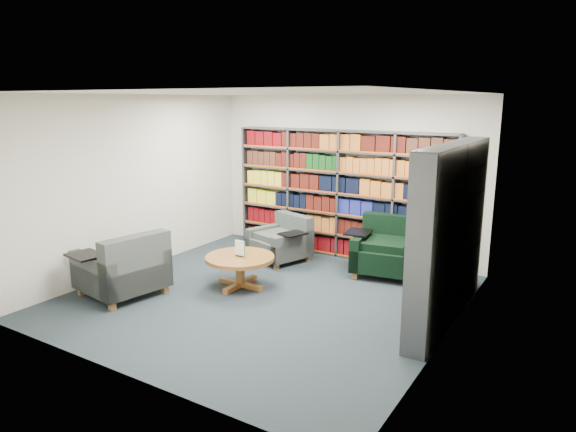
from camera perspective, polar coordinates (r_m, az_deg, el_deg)
The scene contains 7 objects.
room_shell at distance 6.95m, azimuth -2.60°, elevation 1.88°, with size 5.02×5.02×2.82m.
bookshelf_back at distance 9.00m, azimuth 5.83°, elevation 2.39°, with size 4.00×0.28×2.20m.
bookshelf_right at distance 6.61m, azimuth 17.55°, elevation -1.95°, with size 0.28×2.50×2.20m.
chair_teal_left at distance 8.88m, azimuth -0.52°, elevation -2.91°, with size 1.12×1.07×0.77m.
chair_green_right at distance 8.36m, azimuth 11.09°, elevation -3.81°, with size 1.23×1.11×0.89m.
chair_teal_front at distance 7.60m, azimuth -17.63°, elevation -5.78°, with size 1.17×1.28×0.92m.
coffee_table at distance 7.59m, azimuth -5.36°, elevation -5.16°, with size 1.01×1.01×0.71m.
Camera 1 is at (3.84, -5.64, 2.71)m, focal length 32.00 mm.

